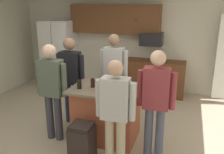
% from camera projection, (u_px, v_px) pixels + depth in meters
% --- Properties ---
extents(floor, '(7.04, 7.04, 0.00)m').
position_uv_depth(floor, '(94.00, 135.00, 4.45)').
color(floor, '#B7A88E').
rests_on(floor, ground).
extents(back_wall, '(6.40, 0.10, 2.60)m').
position_uv_depth(back_wall, '(131.00, 42.00, 6.62)').
color(back_wall, beige).
rests_on(back_wall, ground).
extents(cabinet_run_upper, '(2.40, 0.38, 0.75)m').
position_uv_depth(cabinet_run_upper, '(115.00, 19.00, 6.37)').
color(cabinet_run_upper, brown).
extents(cabinet_run_lower, '(1.80, 0.63, 0.90)m').
position_uv_depth(cabinet_run_lower, '(150.00, 77.00, 6.40)').
color(cabinet_run_lower, brown).
rests_on(cabinet_run_lower, ground).
extents(refrigerator, '(0.88, 0.76, 1.87)m').
position_uv_depth(refrigerator, '(59.00, 54.00, 6.93)').
color(refrigerator, white).
rests_on(refrigerator, ground).
extents(microwave_over_range, '(0.56, 0.40, 0.32)m').
position_uv_depth(microwave_over_range, '(151.00, 39.00, 6.13)').
color(microwave_over_range, black).
extents(kitchen_island, '(1.18, 0.92, 0.96)m').
position_uv_depth(kitchen_island, '(107.00, 113.00, 4.24)').
color(kitchen_island, '#9E4C33').
rests_on(kitchen_island, ground).
extents(person_host_foreground, '(0.57, 0.22, 1.62)m').
position_uv_depth(person_host_foreground, '(115.00, 109.00, 3.33)').
color(person_host_foreground, tan).
rests_on(person_host_foreground, ground).
extents(person_guest_right, '(0.57, 0.23, 1.76)m').
position_uv_depth(person_guest_right, '(114.00, 71.00, 4.85)').
color(person_guest_right, '#4C5166').
rests_on(person_guest_right, ground).
extents(person_elder_center, '(0.57, 0.22, 1.70)m').
position_uv_depth(person_elder_center, '(156.00, 98.00, 3.57)').
color(person_elder_center, '#4C5166').
rests_on(person_elder_center, ground).
extents(person_guest_by_door, '(0.57, 0.23, 1.71)m').
position_uv_depth(person_guest_by_door, '(71.00, 75.00, 4.66)').
color(person_guest_by_door, '#232D4C').
rests_on(person_guest_by_door, ground).
extents(person_guest_left, '(0.57, 0.22, 1.70)m').
position_uv_depth(person_guest_left, '(52.00, 87.00, 4.06)').
color(person_guest_left, '#383842').
rests_on(person_guest_left, ground).
extents(tumbler_amber, '(0.06, 0.06, 0.12)m').
position_uv_depth(tumbler_amber, '(101.00, 81.00, 4.22)').
color(tumbler_amber, black).
rests_on(tumbler_amber, kitchen_island).
extents(glass_short_whisky, '(0.07, 0.07, 0.15)m').
position_uv_depth(glass_short_whisky, '(110.00, 87.00, 3.90)').
color(glass_short_whisky, black).
rests_on(glass_short_whisky, kitchen_island).
extents(mug_ceramic_white, '(0.12, 0.08, 0.09)m').
position_uv_depth(mug_ceramic_white, '(119.00, 85.00, 4.08)').
color(mug_ceramic_white, '#4C6B99').
rests_on(mug_ceramic_white, kitchen_island).
extents(glass_pilsner, '(0.07, 0.07, 0.15)m').
position_uv_depth(glass_pilsner, '(93.00, 83.00, 4.08)').
color(glass_pilsner, black).
rests_on(glass_pilsner, kitchen_island).
extents(glass_stout_tall, '(0.07, 0.07, 0.14)m').
position_uv_depth(glass_stout_tall, '(98.00, 86.00, 3.94)').
color(glass_stout_tall, black).
rests_on(glass_stout_tall, kitchen_island).
extents(glass_dark_ale, '(0.08, 0.08, 0.15)m').
position_uv_depth(glass_dark_ale, '(79.00, 84.00, 4.02)').
color(glass_dark_ale, black).
rests_on(glass_dark_ale, kitchen_island).
extents(mug_blue_stoneware, '(0.13, 0.09, 0.09)m').
position_uv_depth(mug_blue_stoneware, '(111.00, 84.00, 4.10)').
color(mug_blue_stoneware, '#4C6B99').
rests_on(mug_blue_stoneware, kitchen_island).
extents(trash_bin, '(0.34, 0.34, 0.61)m').
position_uv_depth(trash_bin, '(82.00, 142.00, 3.66)').
color(trash_bin, black).
rests_on(trash_bin, ground).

